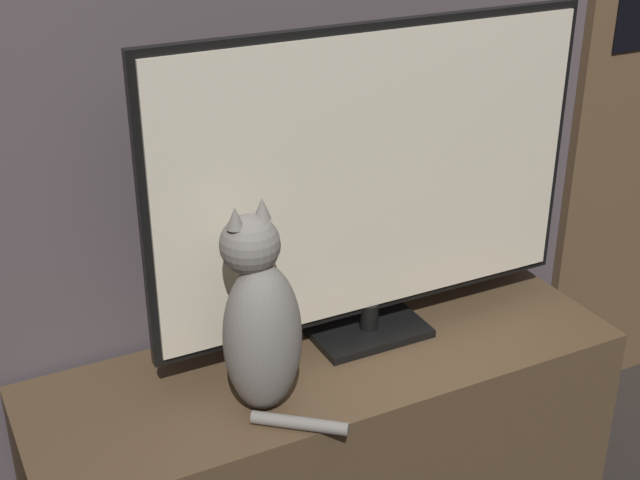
% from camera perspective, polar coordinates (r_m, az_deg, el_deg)
% --- Properties ---
extents(wall_back, '(4.80, 0.05, 2.60)m').
position_cam_1_polar(wall_back, '(2.05, -3.11, 14.43)').
color(wall_back, '#564C51').
rests_on(wall_back, ground_plane).
extents(tv_stand, '(1.41, 0.47, 0.54)m').
position_cam_1_polar(tv_stand, '(2.26, 0.49, -13.41)').
color(tv_stand, brown).
rests_on(tv_stand, ground_plane).
extents(tv, '(1.08, 0.17, 0.76)m').
position_cam_1_polar(tv, '(2.02, 3.36, 3.67)').
color(tv, black).
rests_on(tv, tv_stand).
extents(cat, '(0.23, 0.29, 0.47)m').
position_cam_1_polar(cat, '(1.85, -3.88, -5.35)').
color(cat, gray).
rests_on(cat, tv_stand).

